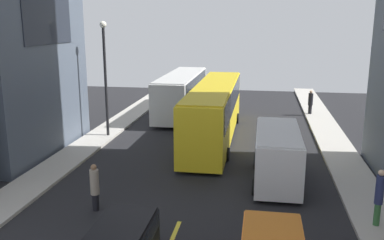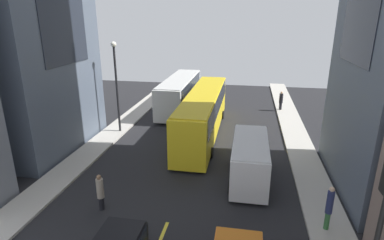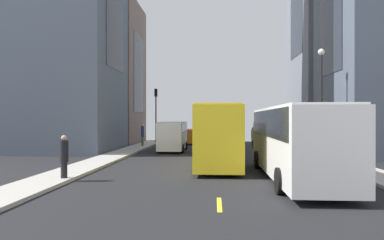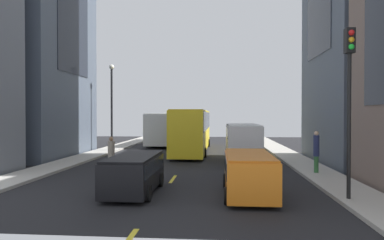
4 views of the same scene
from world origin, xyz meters
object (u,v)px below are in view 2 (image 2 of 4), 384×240
(pedestrian_crossing_near, at_px, (329,207))
(delivery_van_white, at_px, (250,157))
(city_bus_white, at_px, (180,91))
(pedestrian_crossing_mid, at_px, (281,100))
(streetcar_yellow, at_px, (203,110))
(traffic_light_near_corner, at_px, (380,228))
(pedestrian_waiting_curb, at_px, (100,192))

(pedestrian_crossing_near, bearing_deg, delivery_van_white, -88.18)
(city_bus_white, distance_m, pedestrian_crossing_near, 21.34)
(city_bus_white, relative_size, pedestrian_crossing_mid, 5.79)
(streetcar_yellow, bearing_deg, traffic_light_near_corner, -67.72)
(streetcar_yellow, xyz_separation_m, traffic_light_near_corner, (7.00, -17.08, 2.29))
(city_bus_white, bearing_deg, pedestrian_crossing_near, -59.17)
(streetcar_yellow, distance_m, delivery_van_white, 8.19)
(city_bus_white, bearing_deg, delivery_van_white, -62.40)
(delivery_van_white, bearing_deg, pedestrian_waiting_curb, -149.17)
(city_bus_white, height_order, pedestrian_crossing_mid, city_bus_white)
(city_bus_white, xyz_separation_m, pedestrian_crossing_near, (10.93, -18.32, -0.67))
(streetcar_yellow, height_order, pedestrian_waiting_curb, streetcar_yellow)
(traffic_light_near_corner, bearing_deg, pedestrian_waiting_curb, 152.82)
(delivery_van_white, bearing_deg, pedestrian_crossing_near, -49.83)
(streetcar_yellow, bearing_deg, pedestrian_crossing_mid, 49.42)
(delivery_van_white, distance_m, pedestrian_waiting_curb, 8.68)
(city_bus_white, xyz_separation_m, pedestrian_crossing_mid, (10.49, 1.26, -0.84))
(pedestrian_waiting_curb, height_order, pedestrian_crossing_near, pedestrian_crossing_near)
(delivery_van_white, xyz_separation_m, pedestrian_crossing_near, (3.57, -4.23, -0.18))
(pedestrian_crossing_mid, bearing_deg, delivery_van_white, -90.88)
(delivery_van_white, height_order, pedestrian_crossing_near, delivery_van_white)
(delivery_van_white, relative_size, pedestrian_crossing_mid, 2.96)
(streetcar_yellow, distance_m, traffic_light_near_corner, 18.60)
(pedestrian_waiting_curb, bearing_deg, pedestrian_crossing_near, -33.97)
(city_bus_white, bearing_deg, traffic_light_near_corner, -66.32)
(streetcar_yellow, bearing_deg, pedestrian_waiting_curb, -107.14)
(delivery_van_white, bearing_deg, pedestrian_crossing_mid, 78.48)
(delivery_van_white, height_order, pedestrian_crossing_mid, delivery_van_white)
(pedestrian_waiting_curb, xyz_separation_m, traffic_light_near_corner, (10.59, -5.44, 3.36))
(pedestrian_crossing_mid, relative_size, pedestrian_crossing_near, 0.88)
(delivery_van_white, relative_size, traffic_light_near_corner, 0.93)
(streetcar_yellow, xyz_separation_m, delivery_van_white, (3.85, -7.20, -0.61))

